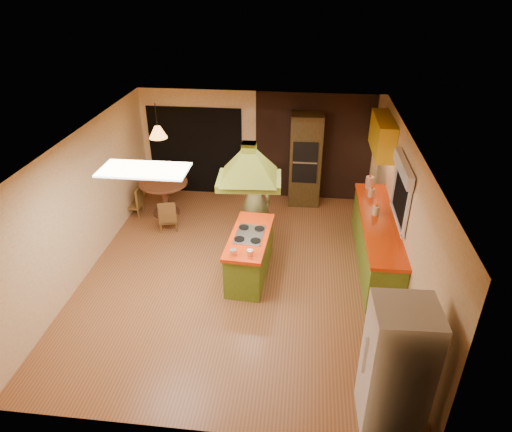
# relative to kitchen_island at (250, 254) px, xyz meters

# --- Properties ---
(ground) EXTENTS (6.50, 6.50, 0.00)m
(ground) POSITION_rel_kitchen_island_xyz_m (-0.19, 0.03, -0.42)
(ground) COLOR #995A32
(ground) RESTS_ON ground
(room_walls) EXTENTS (5.50, 6.50, 6.50)m
(room_walls) POSITION_rel_kitchen_island_xyz_m (-0.19, 0.03, 0.83)
(room_walls) COLOR beige
(room_walls) RESTS_ON ground
(ceiling_plane) EXTENTS (6.50, 6.50, 0.00)m
(ceiling_plane) POSITION_rel_kitchen_island_xyz_m (-0.19, 0.03, 2.08)
(ceiling_plane) COLOR silver
(ceiling_plane) RESTS_ON room_walls
(brick_panel) EXTENTS (2.64, 0.03, 2.50)m
(brick_panel) POSITION_rel_kitchen_island_xyz_m (1.06, 3.26, 0.83)
(brick_panel) COLOR #381E14
(brick_panel) RESTS_ON ground
(nook_opening) EXTENTS (2.20, 0.03, 2.10)m
(nook_opening) POSITION_rel_kitchen_island_xyz_m (-1.69, 3.26, 0.63)
(nook_opening) COLOR black
(nook_opening) RESTS_ON ground
(right_counter) EXTENTS (0.62, 3.05, 0.92)m
(right_counter) POSITION_rel_kitchen_island_xyz_m (2.26, 0.63, 0.04)
(right_counter) COLOR olive
(right_counter) RESTS_ON ground
(upper_cabinets) EXTENTS (0.34, 1.40, 0.70)m
(upper_cabinets) POSITION_rel_kitchen_island_xyz_m (2.38, 2.23, 1.53)
(upper_cabinets) COLOR yellow
(upper_cabinets) RESTS_ON room_walls
(window_right) EXTENTS (0.12, 1.35, 1.06)m
(window_right) POSITION_rel_kitchen_island_xyz_m (2.51, 0.43, 1.35)
(window_right) COLOR black
(window_right) RESTS_ON room_walls
(fluor_panel) EXTENTS (1.20, 0.60, 0.03)m
(fluor_panel) POSITION_rel_kitchen_island_xyz_m (-1.29, -1.17, 2.07)
(fluor_panel) COLOR white
(fluor_panel) RESTS_ON ceiling_plane
(kitchen_island) EXTENTS (0.75, 1.67, 0.84)m
(kitchen_island) POSITION_rel_kitchen_island_xyz_m (0.00, 0.00, 0.00)
(kitchen_island) COLOR olive
(kitchen_island) RESTS_ON ground
(range_hood) EXTENTS (1.07, 0.80, 0.79)m
(range_hood) POSITION_rel_kitchen_island_xyz_m (-0.00, 0.00, 1.83)
(range_hood) COLOR olive
(range_hood) RESTS_ON ceiling_plane
(man) EXTENTS (0.74, 0.55, 1.83)m
(man) POSITION_rel_kitchen_island_xyz_m (-0.05, 1.17, 0.50)
(man) COLOR brown
(man) RESTS_ON ground
(refrigerator) EXTENTS (0.74, 0.70, 1.74)m
(refrigerator) POSITION_rel_kitchen_island_xyz_m (2.05, -2.77, 0.45)
(refrigerator) COLOR white
(refrigerator) RESTS_ON ground
(wall_oven) EXTENTS (0.73, 0.63, 2.12)m
(wall_oven) POSITION_rel_kitchen_island_xyz_m (0.89, 2.97, 0.64)
(wall_oven) COLOR #493517
(wall_oven) RESTS_ON ground
(dining_table) EXTENTS (1.04, 1.04, 0.78)m
(dining_table) POSITION_rel_kitchen_island_xyz_m (-2.15, 2.06, 0.13)
(dining_table) COLOR brown
(dining_table) RESTS_ON ground
(chair_left) EXTENTS (0.37, 0.37, 0.65)m
(chair_left) POSITION_rel_kitchen_island_xyz_m (-2.85, 1.96, -0.09)
(chair_left) COLOR brown
(chair_left) RESTS_ON ground
(chair_near) EXTENTS (0.46, 0.46, 0.69)m
(chair_near) POSITION_rel_kitchen_island_xyz_m (-1.90, 1.41, -0.07)
(chair_near) COLOR brown
(chair_near) RESTS_ON ground
(pendant_lamp) EXTENTS (0.48, 0.48, 0.24)m
(pendant_lamp) POSITION_rel_kitchen_island_xyz_m (-2.15, 2.06, 1.48)
(pendant_lamp) COLOR #FF9E3F
(pendant_lamp) RESTS_ON ceiling_plane
(canister_large) EXTENTS (0.17, 0.17, 0.24)m
(canister_large) POSITION_rel_kitchen_island_xyz_m (2.21, 1.95, 0.62)
(canister_large) COLOR beige
(canister_large) RESTS_ON right_counter
(canister_medium) EXTENTS (0.17, 0.17, 0.18)m
(canister_medium) POSITION_rel_kitchen_island_xyz_m (2.21, 1.54, 0.59)
(canister_medium) COLOR beige
(canister_medium) RESTS_ON right_counter
(canister_small) EXTENTS (0.15, 0.15, 0.17)m
(canister_small) POSITION_rel_kitchen_island_xyz_m (2.21, 0.81, 0.59)
(canister_small) COLOR beige
(canister_small) RESTS_ON right_counter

